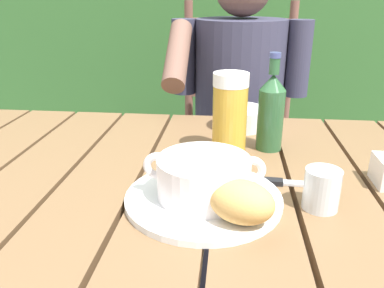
% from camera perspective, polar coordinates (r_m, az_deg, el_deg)
% --- Properties ---
extents(dining_table, '(1.35, 0.87, 0.74)m').
position_cam_1_polar(dining_table, '(0.83, -2.30, -10.91)').
color(dining_table, brown).
rests_on(dining_table, ground_plane).
extents(hedge_backdrop, '(3.67, 0.81, 2.55)m').
position_cam_1_polar(hedge_backdrop, '(2.48, 6.30, 19.87)').
color(hedge_backdrop, '#315E2A').
rests_on(hedge_backdrop, ground_plane).
extents(chair_near_diner, '(0.47, 0.44, 1.06)m').
position_cam_1_polar(chair_near_diner, '(1.67, 6.46, 0.79)').
color(chair_near_diner, brown).
rests_on(chair_near_diner, ground_plane).
extents(person_eating, '(0.48, 0.47, 1.22)m').
position_cam_1_polar(person_eating, '(1.42, 6.71, 5.86)').
color(person_eating, '#353449').
rests_on(person_eating, ground_plane).
extents(serving_plate, '(0.28, 0.28, 0.01)m').
position_cam_1_polar(serving_plate, '(0.70, 1.69, -7.97)').
color(serving_plate, white).
rests_on(serving_plate, dining_table).
extents(soup_bowl, '(0.21, 0.16, 0.08)m').
position_cam_1_polar(soup_bowl, '(0.68, 1.73, -4.76)').
color(soup_bowl, white).
rests_on(soup_bowl, serving_plate).
extents(bread_roll, '(0.13, 0.11, 0.07)m').
position_cam_1_polar(bread_roll, '(0.61, 7.32, -8.43)').
color(bread_roll, tan).
rests_on(bread_roll, serving_plate).
extents(beer_glass, '(0.08, 0.08, 0.19)m').
position_cam_1_polar(beer_glass, '(0.88, 5.59, 4.47)').
color(beer_glass, gold).
rests_on(beer_glass, dining_table).
extents(beer_bottle, '(0.06, 0.06, 0.23)m').
position_cam_1_polar(beer_bottle, '(0.92, 11.56, 4.81)').
color(beer_bottle, '#2A5631').
rests_on(beer_bottle, dining_table).
extents(water_glass_small, '(0.06, 0.06, 0.07)m').
position_cam_1_polar(water_glass_small, '(0.70, 18.55, -6.32)').
color(water_glass_small, silver).
rests_on(water_glass_small, dining_table).
extents(table_knife, '(0.15, 0.03, 0.01)m').
position_cam_1_polar(table_knife, '(0.78, 13.00, -5.43)').
color(table_knife, silver).
rests_on(table_knife, dining_table).
extents(diner_bowl, '(0.14, 0.14, 0.06)m').
position_cam_1_polar(diner_bowl, '(1.08, 7.11, 3.87)').
color(diner_bowl, white).
rests_on(diner_bowl, dining_table).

